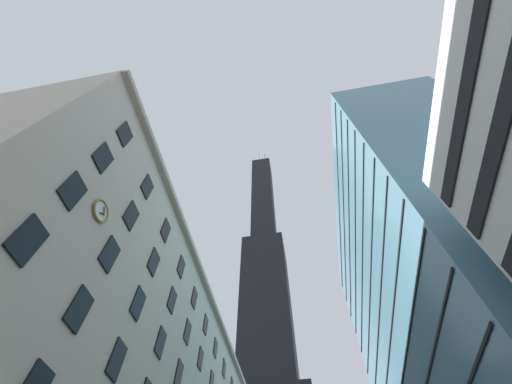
% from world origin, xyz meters
% --- Properties ---
extents(dark_skyscraper, '(25.18, 25.18, 206.37)m').
position_xyz_m(dark_skyscraper, '(-12.05, 88.26, 62.71)').
color(dark_skyscraper, black).
rests_on(dark_skyscraper, ground).
extents(glass_office_midrise, '(16.27, 45.24, 55.98)m').
position_xyz_m(glass_office_midrise, '(19.08, 29.61, 27.99)').
color(glass_office_midrise, teal).
rests_on(glass_office_midrise, ground).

